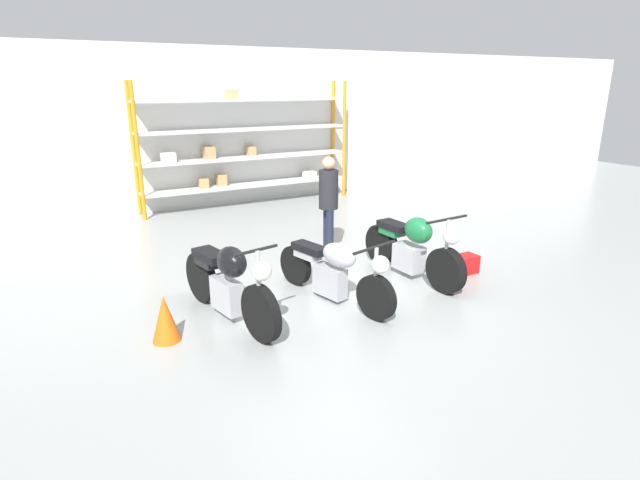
# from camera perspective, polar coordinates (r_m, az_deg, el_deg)

# --- Properties ---
(ground_plane) EXTENTS (30.00, 30.00, 0.00)m
(ground_plane) POSITION_cam_1_polar(r_m,az_deg,el_deg) (6.88, 1.61, -6.45)
(ground_plane) COLOR #9EA3A0
(back_wall) EXTENTS (30.00, 0.08, 3.60)m
(back_wall) POSITION_cam_1_polar(r_m,az_deg,el_deg) (11.96, -13.47, 12.25)
(back_wall) COLOR silver
(back_wall) RESTS_ON ground_plane
(shelving_rack) EXTENTS (5.04, 0.63, 2.86)m
(shelving_rack) POSITION_cam_1_polar(r_m,az_deg,el_deg) (11.94, -8.63, 10.64)
(shelving_rack) COLOR orange
(shelving_rack) RESTS_ON ground_plane
(motorcycle_black) EXTENTS (0.66, 2.07, 1.09)m
(motorcycle_black) POSITION_cam_1_polar(r_m,az_deg,el_deg) (6.14, -10.42, -4.71)
(motorcycle_black) COLOR black
(motorcycle_black) RESTS_ON ground_plane
(motorcycle_silver) EXTENTS (0.83, 2.09, 0.94)m
(motorcycle_silver) POSITION_cam_1_polar(r_m,az_deg,el_deg) (6.60, 1.57, -3.45)
(motorcycle_silver) COLOR black
(motorcycle_silver) RESTS_ON ground_plane
(motorcycle_green) EXTENTS (0.74, 2.05, 1.06)m
(motorcycle_green) POSITION_cam_1_polar(r_m,az_deg,el_deg) (7.52, 10.52, -0.83)
(motorcycle_green) COLOR black
(motorcycle_green) RESTS_ON ground_plane
(person_browsing) EXTENTS (0.39, 0.39, 1.66)m
(person_browsing) POSITION_cam_1_polar(r_m,az_deg,el_deg) (8.26, 0.98, 4.80)
(person_browsing) COLOR #1E2338
(person_browsing) RESTS_ON ground_plane
(toolbox) EXTENTS (0.44, 0.26, 0.28)m
(toolbox) POSITION_cam_1_polar(r_m,az_deg,el_deg) (7.95, 16.07, -2.71)
(toolbox) COLOR red
(toolbox) RESTS_ON ground_plane
(traffic_cone) EXTENTS (0.32, 0.32, 0.55)m
(traffic_cone) POSITION_cam_1_polar(r_m,az_deg,el_deg) (5.91, -17.28, -8.54)
(traffic_cone) COLOR orange
(traffic_cone) RESTS_ON ground_plane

